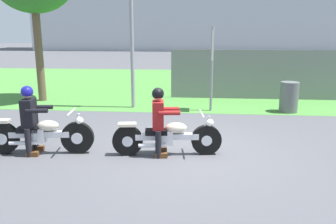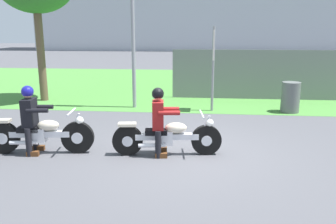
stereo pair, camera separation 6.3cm
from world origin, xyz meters
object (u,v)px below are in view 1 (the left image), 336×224
Objects in this scene: rider_lead at (159,116)px; trash_can at (289,97)px; motorcycle_follow at (40,135)px; motorcycle_lead at (167,137)px; rider_follow at (30,115)px; sign_banner at (212,56)px.

trash_can is at bearing 42.82° from rider_lead.
rider_lead is 5.51m from trash_can.
motorcycle_lead is at bearing -3.31° from motorcycle_follow.
motorcycle_follow is (-2.43, -0.14, -0.41)m from rider_lead.
rider_lead is at bearing -3.31° from rider_follow.
rider_lead is 2.47m from motorcycle_follow.
sign_banner is at bearing 43.27° from motorcycle_follow.
rider_lead reaches higher than motorcycle_lead.
trash_can is (6.17, 4.34, -0.36)m from rider_follow.
sign_banner reaches higher than motorcycle_follow.
motorcycle_lead is 2.35× the size of trash_can.
rider_follow is at bearing -144.83° from trash_can.
motorcycle_follow is at bearing -0.79° from rider_follow.
rider_follow is at bearing 179.21° from motorcycle_follow.
motorcycle_lead is at bearing -129.17° from trash_can.
motorcycle_follow reaches higher than motorcycle_lead.
trash_can is at bearing 28.40° from rider_follow.
rider_lead is 1.48× the size of trash_can.
sign_banner is (3.60, 4.29, 1.32)m from motorcycle_follow.
rider_lead reaches higher than motorcycle_follow.
rider_lead is at bearing -105.67° from sign_banner.
sign_banner is (3.77, 4.31, 0.90)m from rider_follow.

